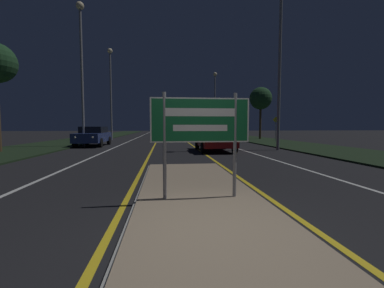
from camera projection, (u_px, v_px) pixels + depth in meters
ground_plane at (215, 235)px, 3.58m from camera, size 160.00×160.00×0.00m
median_island at (200, 200)px, 5.10m from camera, size 2.58×9.21×0.10m
verge_left at (63, 143)px, 22.39m from camera, size 5.00×100.00×0.08m
verge_right at (272, 142)px, 24.43m from camera, size 5.00×100.00×0.08m
centre_line_yellow_left at (157, 140)px, 28.21m from camera, size 0.12×70.00×0.01m
centre_line_yellow_right at (184, 140)px, 28.53m from camera, size 0.12×70.00×0.01m
lane_line_white_left at (132, 140)px, 27.92m from camera, size 0.12×70.00×0.01m
lane_line_white_right at (208, 140)px, 28.82m from camera, size 0.12×70.00×0.01m
edge_line_white_left at (104, 140)px, 27.60m from camera, size 0.10×70.00×0.01m
edge_line_white_right at (234, 139)px, 29.14m from camera, size 0.10×70.00×0.01m
highway_sign at (200, 125)px, 4.99m from camera, size 1.93×0.07×2.06m
streetlight_left_near at (81, 53)px, 18.16m from camera, size 0.56×0.56×10.20m
streetlight_left_far at (111, 81)px, 27.10m from camera, size 0.54×0.54×9.66m
streetlight_right_near at (281, 28)px, 15.74m from camera, size 0.59×0.59×11.32m
streetlight_right_far at (215, 95)px, 34.66m from camera, size 0.52×0.52×8.74m
car_receding_0 at (215, 139)px, 15.49m from camera, size 2.02×4.20×1.31m
car_receding_1 at (198, 134)px, 26.17m from camera, size 1.93×4.44×1.32m
car_receding_2 at (190, 132)px, 33.64m from camera, size 1.97×4.20×1.37m
car_approaching_0 at (93, 136)px, 19.53m from camera, size 1.96×4.55×1.48m
warning_sign at (276, 126)px, 24.56m from camera, size 0.60×0.06×2.34m
roadside_palm_right at (261, 99)px, 28.66m from camera, size 2.48×2.48×5.77m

